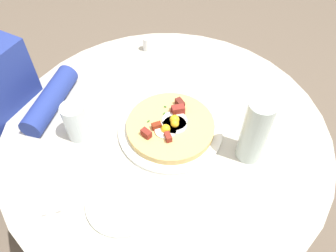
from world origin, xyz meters
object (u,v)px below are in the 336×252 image
at_px(bread_plate, 122,202).
at_px(knife, 42,184).
at_px(person_seated, 3,132).
at_px(water_bottle, 255,131).
at_px(salt_shaker, 147,44).
at_px(fork, 56,181).
at_px(water_glass, 76,121).
at_px(breakfast_pizza, 170,126).
at_px(dining_table, 166,161).
at_px(pizza_plate, 170,130).

bearing_deg(bread_plate, knife, -165.71).
bearing_deg(person_seated, water_bottle, 11.11).
xyz_separation_m(water_bottle, salt_shaker, (-0.50, 0.28, -0.08)).
height_order(fork, water_glass, water_glass).
distance_m(bread_plate, fork, 0.19).
bearing_deg(person_seated, bread_plate, -10.69).
height_order(breakfast_pizza, salt_shaker, breakfast_pizza).
height_order(dining_table, breakfast_pizza, breakfast_pizza).
relative_size(person_seated, water_bottle, 5.46).
xyz_separation_m(water_glass, water_bottle, (0.47, 0.16, 0.04)).
relative_size(bread_plate, fork, 1.03).
distance_m(dining_table, water_glass, 0.35).
xyz_separation_m(water_glass, salt_shaker, (-0.03, 0.45, -0.03)).
bearing_deg(water_bottle, bread_plate, -128.47).
xyz_separation_m(pizza_plate, fork, (-0.19, -0.30, 0.00)).
bearing_deg(water_glass, pizza_plate, 30.13).
relative_size(breakfast_pizza, fork, 1.45).
relative_size(dining_table, knife, 5.52).
bearing_deg(salt_shaker, water_bottle, -29.70).
distance_m(dining_table, water_bottle, 0.37).
distance_m(bread_plate, knife, 0.22).
relative_size(fork, water_glass, 1.50).
bearing_deg(breakfast_pizza, bread_plate, -90.22).
xyz_separation_m(bread_plate, water_bottle, (0.24, 0.30, 0.10)).
distance_m(fork, water_glass, 0.18).
bearing_deg(bread_plate, salt_shaker, 114.15).
relative_size(bread_plate, knife, 1.03).
bearing_deg(breakfast_pizza, fork, -122.49).
relative_size(pizza_plate, bread_plate, 1.69).
distance_m(pizza_plate, fork, 0.35).
relative_size(water_bottle, salt_shaker, 4.00).
xyz_separation_m(breakfast_pizza, water_glass, (-0.23, -0.14, 0.03)).
bearing_deg(fork, pizza_plate, -75.92).
bearing_deg(water_bottle, knife, -142.06).
xyz_separation_m(dining_table, pizza_plate, (0.02, -0.00, 0.18)).
relative_size(dining_table, water_bottle, 4.78).
bearing_deg(fork, person_seated, 28.24).
distance_m(knife, water_glass, 0.20).
relative_size(pizza_plate, breakfast_pizza, 1.20).
xyz_separation_m(dining_table, salt_shaker, (-0.25, 0.31, 0.20)).
bearing_deg(person_seated, pizza_plate, 12.59).
xyz_separation_m(fork, water_bottle, (0.43, 0.33, 0.10)).
relative_size(person_seated, breakfast_pizza, 4.34).
distance_m(person_seated, bread_plate, 0.70).
bearing_deg(breakfast_pizza, water_glass, -149.85).
bearing_deg(person_seated, knife, -22.19).
height_order(dining_table, knife, knife).
bearing_deg(pizza_plate, water_bottle, 6.92).
relative_size(person_seated, water_glass, 9.45).
relative_size(person_seated, salt_shaker, 21.85).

